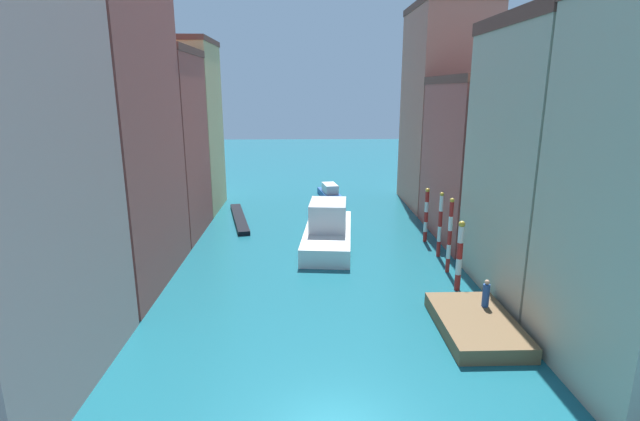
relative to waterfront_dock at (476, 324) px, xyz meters
name	(u,v)px	position (x,y,z in m)	size (l,w,h in m)	color
ground_plane	(317,231)	(-7.53, 17.58, -0.38)	(154.00, 154.00, 0.00)	#196070
building_left_1	(98,118)	(-20.63, 7.22, 9.81)	(7.03, 11.48, 20.35)	#B25147
building_left_2	(155,144)	(-20.63, 17.45, 7.13)	(7.03, 8.75, 14.99)	#B25147
building_left_3	(181,127)	(-20.63, 25.91, 7.84)	(7.03, 8.04, 16.42)	#DBB77A
building_right_1	(554,160)	(5.58, 4.93, 7.53)	(7.03, 10.09, 15.79)	#BCB299
building_right_2	(481,159)	(5.58, 15.94, 6.05)	(7.03, 11.48, 12.84)	#B25147
building_right_3	(444,108)	(5.58, 27.09, 9.59)	(7.03, 10.71, 19.91)	#C6705B
waterfront_dock	(476,324)	(0.00, 0.00, 0.00)	(3.66, 6.16, 0.76)	brown
person_on_dock	(486,294)	(0.89, 1.25, 1.07)	(0.36, 0.36, 1.49)	#234C93
mooring_pole_0	(459,255)	(0.66, 5.08, 1.85)	(0.38, 0.38, 4.35)	red
mooring_pole_1	(450,235)	(0.91, 7.98, 2.19)	(0.29, 0.29, 5.05)	red
mooring_pole_2	(440,224)	(1.14, 11.04, 2.05)	(0.29, 0.29, 4.77)	red
mooring_pole_3	(426,214)	(1.02, 14.52, 1.84)	(0.33, 0.33, 4.35)	red
vaporetto_white	(328,230)	(-6.78, 14.02, 0.81)	(4.54, 11.04, 3.45)	white
gondola_black	(239,218)	(-14.67, 21.32, -0.19)	(3.11, 10.05, 0.37)	black
motorboat_0	(330,193)	(-5.76, 30.33, 0.22)	(2.69, 6.33, 1.60)	#234C93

